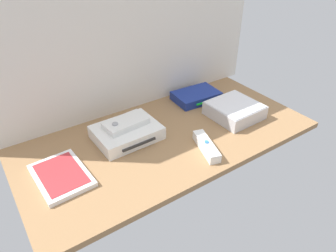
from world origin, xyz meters
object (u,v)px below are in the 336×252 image
(game_case, at_px, (61,174))
(network_router, at_px, (196,96))
(mini_computer, at_px, (234,110))
(remote_wand, at_px, (206,146))
(game_console, at_px, (127,132))
(remote_classic_pad, at_px, (126,123))

(game_case, xyz_separation_m, network_router, (0.61, 0.14, 0.01))
(mini_computer, relative_size, remote_wand, 1.15)
(mini_computer, bearing_deg, game_console, 165.86)
(game_console, distance_m, mini_computer, 0.41)
(mini_computer, relative_size, remote_classic_pad, 1.16)
(game_console, xyz_separation_m, remote_classic_pad, (0.00, 0.01, 0.03))
(game_console, distance_m, game_case, 0.26)
(remote_wand, bearing_deg, network_router, 74.02)
(remote_wand, height_order, remote_classic_pad, remote_classic_pad)
(remote_wand, xyz_separation_m, remote_classic_pad, (-0.17, 0.21, 0.04))
(network_router, bearing_deg, game_console, -163.57)
(game_console, height_order, remote_classic_pad, remote_classic_pad)
(network_router, xyz_separation_m, remote_wand, (-0.18, -0.28, -0.00))
(mini_computer, bearing_deg, network_router, 101.61)
(game_case, height_order, remote_wand, remote_wand)
(network_router, xyz_separation_m, remote_classic_pad, (-0.36, -0.07, 0.04))
(mini_computer, xyz_separation_m, game_case, (-0.65, 0.04, -0.02))
(mini_computer, distance_m, game_case, 0.65)
(game_case, distance_m, remote_wand, 0.45)
(remote_classic_pad, bearing_deg, game_console, -115.24)
(game_console, relative_size, game_case, 1.08)
(game_console, bearing_deg, remote_wand, -49.61)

